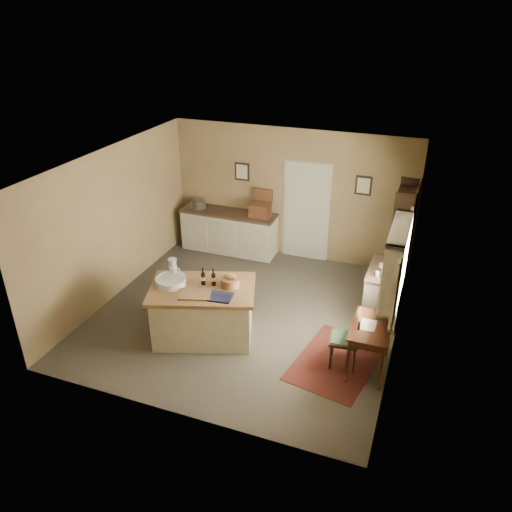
{
  "coord_description": "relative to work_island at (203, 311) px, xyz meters",
  "views": [
    {
      "loc": [
        2.7,
        -6.74,
        4.86
      ],
      "look_at": [
        0.17,
        0.04,
        1.15
      ],
      "focal_mm": 35.0,
      "sensor_mm": 36.0,
      "label": 1
    }
  ],
  "objects": [
    {
      "name": "desk_chair",
      "position": [
        2.25,
        0.09,
        -0.04
      ],
      "size": [
        0.46,
        0.46,
        0.88
      ],
      "primitive_type": null,
      "rotation": [
        0.0,
        0.0,
        0.12
      ],
      "color": "#2F1F14",
      "rests_on": "ground"
    },
    {
      "name": "framed_prints",
      "position": [
        0.61,
        3.3,
        1.24
      ],
      "size": [
        2.82,
        0.02,
        0.38
      ],
      "color": "black",
      "rests_on": "ground"
    },
    {
      "name": "wall_left",
      "position": [
        -2.09,
        0.82,
        0.87
      ],
      "size": [
        0.1,
        5.0,
        2.7
      ],
      "primitive_type": "cube",
      "color": "#957A4D",
      "rests_on": "ground"
    },
    {
      "name": "right_cabinet",
      "position": [
        2.61,
        1.63,
        -0.02
      ],
      "size": [
        0.59,
        1.05,
        0.99
      ],
      "color": "beige",
      "rests_on": "ground"
    },
    {
      "name": "wall_back",
      "position": [
        0.41,
        3.32,
        0.87
      ],
      "size": [
        5.0,
        0.1,
        2.7
      ],
      "primitive_type": "cube",
      "color": "#957A4D",
      "rests_on": "ground"
    },
    {
      "name": "ground",
      "position": [
        0.41,
        0.82,
        -0.48
      ],
      "size": [
        5.0,
        5.0,
        0.0
      ],
      "primitive_type": "plane",
      "color": "brown",
      "rests_on": "ground"
    },
    {
      "name": "wall_right",
      "position": [
        2.91,
        0.82,
        0.87
      ],
      "size": [
        0.1,
        5.0,
        2.7
      ],
      "primitive_type": "cube",
      "color": "#957A4D",
      "rests_on": "ground"
    },
    {
      "name": "work_island",
      "position": [
        0.0,
        0.0,
        0.0
      ],
      "size": [
        1.87,
        1.52,
        1.2
      ],
      "rotation": [
        0.0,
        0.0,
        0.32
      ],
      "color": "beige",
      "rests_on": "ground"
    },
    {
      "name": "rug",
      "position": [
        2.16,
        0.1,
        -0.48
      ],
      "size": [
        1.37,
        1.77,
        0.01
      ],
      "primitive_type": "cube",
      "rotation": [
        0.0,
        0.0,
        -0.18
      ],
      "color": "#561B14",
      "rests_on": "ground"
    },
    {
      "name": "door",
      "position": [
        0.76,
        3.29,
        0.57
      ],
      "size": [
        0.97,
        0.06,
        2.11
      ],
      "primitive_type": "cube",
      "color": "beige",
      "rests_on": "ground"
    },
    {
      "name": "window",
      "position": [
        2.83,
        0.62,
        1.07
      ],
      "size": [
        0.25,
        1.99,
        1.12
      ],
      "color": "beige",
      "rests_on": "ground"
    },
    {
      "name": "shelving_unit",
      "position": [
        2.77,
        2.68,
        0.53
      ],
      "size": [
        0.35,
        0.92,
        2.04
      ],
      "color": "#2F1F14",
      "rests_on": "ground"
    },
    {
      "name": "ceiling",
      "position": [
        0.41,
        0.82,
        2.22
      ],
      "size": [
        5.0,
        5.0,
        0.0
      ],
      "primitive_type": "plane",
      "color": "silver",
      "rests_on": "wall_back"
    },
    {
      "name": "writing_desk",
      "position": [
        2.61,
        0.1,
        0.19
      ],
      "size": [
        0.54,
        0.89,
        0.82
      ],
      "color": "#36190C",
      "rests_on": "ground"
    },
    {
      "name": "sideboard",
      "position": [
        -0.83,
        3.02,
        -0.0
      ],
      "size": [
        2.06,
        0.59,
        1.18
      ],
      "color": "beige",
      "rests_on": "ground"
    },
    {
      "name": "wall_front",
      "position": [
        0.41,
        -1.68,
        0.87
      ],
      "size": [
        5.0,
        0.1,
        2.7
      ],
      "primitive_type": "cube",
      "color": "#957A4D",
      "rests_on": "ground"
    }
  ]
}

